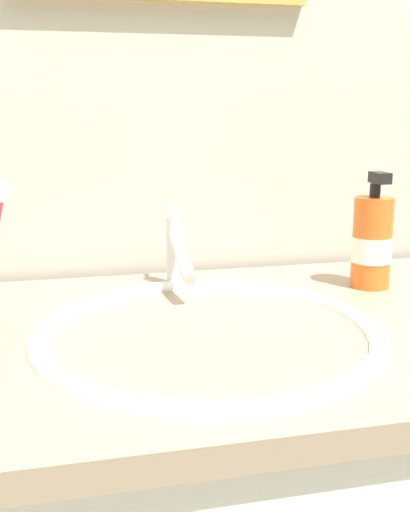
# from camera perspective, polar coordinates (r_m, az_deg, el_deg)

# --- Properties ---
(tiled_wall_back) EXTENTS (2.38, 0.04, 2.40)m
(tiled_wall_back) POSITION_cam_1_polar(r_m,az_deg,el_deg) (1.05, -4.19, 16.80)
(tiled_wall_back) COLOR beige
(tiled_wall_back) RESTS_ON ground
(sink_basin) EXTENTS (0.43, 0.43, 0.09)m
(sink_basin) POSITION_cam_1_polar(r_m,az_deg,el_deg) (0.78, 0.51, -9.08)
(sink_basin) COLOR white
(sink_basin) RESTS_ON vanity_counter
(faucet) EXTENTS (0.02, 0.16, 0.12)m
(faucet) POSITION_cam_1_polar(r_m,az_deg,el_deg) (0.94, -2.38, 0.40)
(faucet) COLOR silver
(faucet) RESTS_ON sink_basin
(soap_dispenser) EXTENTS (0.06, 0.06, 0.18)m
(soap_dispenser) POSITION_cam_1_polar(r_m,az_deg,el_deg) (0.98, 14.94, 1.20)
(soap_dispenser) COLOR orange
(soap_dispenser) RESTS_ON vanity_counter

